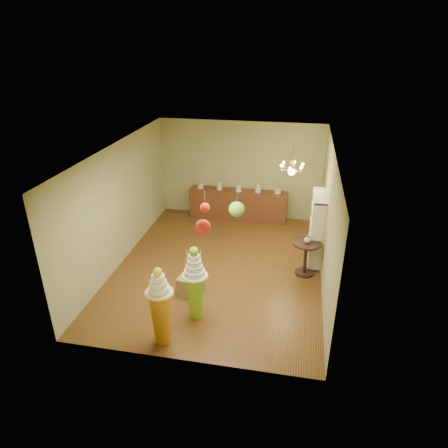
% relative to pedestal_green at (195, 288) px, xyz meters
% --- Properties ---
extents(floor, '(6.50, 6.50, 0.00)m').
position_rel_pedestal_green_xyz_m(floor, '(0.08, 2.00, -0.70)').
color(floor, '#593A18').
rests_on(floor, ground).
extents(ceiling, '(6.50, 6.50, 0.00)m').
position_rel_pedestal_green_xyz_m(ceiling, '(0.08, 2.00, 2.30)').
color(ceiling, white).
rests_on(ceiling, ground).
extents(wall_back, '(5.00, 0.04, 3.00)m').
position_rel_pedestal_green_xyz_m(wall_back, '(0.08, 5.25, 0.80)').
color(wall_back, '#979D6A').
rests_on(wall_back, ground).
extents(wall_front, '(5.00, 0.04, 3.00)m').
position_rel_pedestal_green_xyz_m(wall_front, '(0.08, -1.25, 0.80)').
color(wall_front, '#979D6A').
rests_on(wall_front, ground).
extents(wall_left, '(0.04, 6.50, 3.00)m').
position_rel_pedestal_green_xyz_m(wall_left, '(-2.42, 2.00, 0.80)').
color(wall_left, '#979D6A').
rests_on(wall_left, ground).
extents(wall_right, '(0.04, 6.50, 3.00)m').
position_rel_pedestal_green_xyz_m(wall_right, '(2.58, 2.00, 0.80)').
color(wall_right, '#979D6A').
rests_on(wall_right, ground).
extents(pedestal_green, '(0.54, 0.54, 1.62)m').
position_rel_pedestal_green_xyz_m(pedestal_green, '(0.00, 0.00, 0.00)').
color(pedestal_green, '#7DBB29').
rests_on(pedestal_green, floor).
extents(pedestal_orange, '(0.54, 0.54, 1.63)m').
position_rel_pedestal_green_xyz_m(pedestal_orange, '(-0.42, -0.85, -0.01)').
color(pedestal_orange, orange).
rests_on(pedestal_orange, floor).
extents(burlap_riser, '(0.58, 0.58, 0.44)m').
position_rel_pedestal_green_xyz_m(burlap_riser, '(-0.31, 0.75, -0.48)').
color(burlap_riser, olive).
rests_on(burlap_riser, floor).
extents(sideboard, '(3.04, 0.54, 1.16)m').
position_rel_pedestal_green_xyz_m(sideboard, '(0.08, 4.97, -0.23)').
color(sideboard, '#5B301C').
rests_on(sideboard, floor).
extents(shelving_unit, '(0.33, 1.20, 1.80)m').
position_rel_pedestal_green_xyz_m(shelving_unit, '(2.42, 2.80, 0.20)').
color(shelving_unit, beige).
rests_on(shelving_unit, floor).
extents(round_table, '(0.86, 0.86, 0.86)m').
position_rel_pedestal_green_xyz_m(round_table, '(2.18, 2.07, -0.15)').
color(round_table, black).
rests_on(round_table, floor).
extents(vase, '(0.22, 0.22, 0.17)m').
position_rel_pedestal_green_xyz_m(vase, '(2.18, 2.07, 0.24)').
color(vase, beige).
rests_on(vase, round_table).
extents(pom_red_left, '(0.26, 0.26, 0.72)m').
position_rel_pedestal_green_xyz_m(pom_red_left, '(0.36, -0.66, 1.70)').
color(pom_red_left, '#433930').
rests_on(pom_red_left, ceiling).
extents(pom_green_mid, '(0.31, 0.31, 0.97)m').
position_rel_pedestal_green_xyz_m(pom_green_mid, '(0.71, 0.68, 1.48)').
color(pom_green_mid, '#433930').
rests_on(pom_green_mid, ceiling).
extents(pom_red_right, '(0.17, 0.17, 0.45)m').
position_rel_pedestal_green_xyz_m(pom_red_right, '(0.34, -0.40, 1.94)').
color(pom_red_right, '#433930').
rests_on(pom_red_right, ceiling).
extents(chandelier, '(0.81, 0.81, 0.85)m').
position_rel_pedestal_green_xyz_m(chandelier, '(1.68, 3.07, 1.60)').
color(chandelier, '#DC9C4D').
rests_on(chandelier, ceiling).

